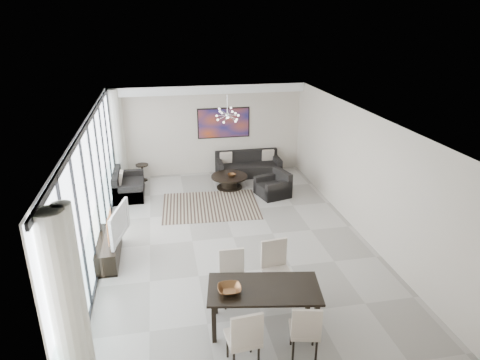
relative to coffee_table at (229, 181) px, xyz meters
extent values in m
cube|color=#A8A39B|center=(-0.43, -3.05, -0.21)|extent=(6.00, 9.00, 0.02)
cube|color=white|center=(-0.43, -3.05, 2.67)|extent=(6.00, 9.00, 0.02)
cube|color=beige|center=(-0.43, 1.44, 1.23)|extent=(6.00, 0.02, 2.90)
cube|color=beige|center=(-0.43, -7.54, 1.23)|extent=(6.00, 0.02, 2.90)
cube|color=beige|center=(2.56, -3.05, 1.23)|extent=(0.02, 9.00, 2.90)
cube|color=white|center=(-3.41, -3.05, 1.23)|extent=(0.01, 8.95, 2.85)
cube|color=black|center=(-3.37, -3.05, 2.63)|extent=(0.04, 8.95, 0.10)
cube|color=black|center=(-3.37, -3.05, -0.19)|extent=(0.04, 8.95, 0.06)
cube|color=black|center=(-3.37, -7.05, 1.23)|extent=(0.04, 0.05, 2.88)
cube|color=black|center=(-3.37, -6.05, 1.23)|extent=(0.04, 0.05, 2.88)
cube|color=black|center=(-3.37, -5.05, 1.23)|extent=(0.04, 0.05, 2.88)
cube|color=black|center=(-3.37, -4.05, 1.23)|extent=(0.04, 0.05, 2.88)
cube|color=black|center=(-3.37, -3.05, 1.23)|extent=(0.04, 0.05, 2.88)
cube|color=black|center=(-3.37, -2.05, 1.23)|extent=(0.04, 0.05, 2.88)
cube|color=black|center=(-3.37, -1.05, 1.23)|extent=(0.04, 0.05, 2.88)
cube|color=black|center=(-3.37, -0.05, 1.23)|extent=(0.04, 0.05, 2.88)
cube|color=black|center=(-3.37, 0.95, 1.23)|extent=(0.04, 0.05, 2.88)
cylinder|color=beige|center=(-3.23, -7.20, 1.23)|extent=(0.36, 0.36, 2.85)
cylinder|color=beige|center=(-3.23, 1.10, 1.23)|extent=(0.36, 0.36, 2.85)
cube|color=white|center=(-0.43, 1.25, 2.55)|extent=(5.98, 0.40, 0.26)
cube|color=#B04218|center=(0.07, 1.42, 1.43)|extent=(1.68, 0.04, 0.98)
cylinder|color=silver|center=(-0.13, -0.55, 2.41)|extent=(0.02, 0.02, 0.55)
sphere|color=silver|center=(-0.13, -0.55, 2.13)|extent=(0.12, 0.12, 0.12)
cube|color=black|center=(-0.73, -1.21, -0.21)|extent=(2.70, 2.14, 0.01)
cylinder|color=black|center=(0.00, 0.00, 0.14)|extent=(1.09, 1.09, 0.04)
cylinder|color=black|center=(0.00, 0.00, -0.05)|extent=(0.48, 0.48, 0.34)
cylinder|color=black|center=(0.00, 0.00, -0.20)|extent=(0.76, 0.76, 0.03)
imported|color=brown|center=(0.06, -0.06, 0.21)|extent=(0.26, 0.26, 0.08)
cube|color=black|center=(0.79, 0.97, -0.03)|extent=(2.05, 0.84, 0.37)
cube|color=black|center=(0.79, 1.31, 0.34)|extent=(2.05, 0.17, 0.37)
cube|color=black|center=(-0.15, 0.97, 0.05)|extent=(0.17, 0.84, 0.54)
cube|color=black|center=(1.74, 0.97, 0.05)|extent=(0.17, 0.84, 0.54)
cube|color=black|center=(-2.93, 0.00, -0.03)|extent=(0.82, 1.46, 0.36)
cube|color=black|center=(-3.26, 0.00, 0.33)|extent=(0.16, 1.46, 0.36)
cube|color=black|center=(-2.93, -0.65, 0.05)|extent=(0.82, 0.16, 0.53)
cube|color=black|center=(-2.93, 0.65, 0.05)|extent=(0.82, 0.16, 0.53)
cube|color=black|center=(1.12, -0.82, -0.04)|extent=(1.00, 1.03, 0.36)
cube|color=black|center=(1.43, -0.74, 0.32)|extent=(0.38, 0.86, 0.36)
cube|color=black|center=(1.03, -0.49, 0.04)|extent=(0.82, 0.37, 0.52)
cube|color=black|center=(1.21, -1.15, 0.04)|extent=(0.82, 0.37, 0.52)
cylinder|color=black|center=(-2.57, 1.10, 0.30)|extent=(0.39, 0.39, 0.04)
cylinder|color=black|center=(-2.57, 1.10, 0.04)|extent=(0.06, 0.06, 0.49)
cylinder|color=black|center=(-2.57, 1.10, -0.20)|extent=(0.27, 0.27, 0.03)
cube|color=black|center=(-3.19, -3.46, 0.02)|extent=(0.42, 1.51, 0.47)
imported|color=gray|center=(-3.03, -3.43, 0.60)|extent=(0.41, 1.20, 0.69)
cube|color=black|center=(-0.47, -6.15, 0.52)|extent=(1.95, 1.20, 0.04)
cube|color=black|center=(-1.33, -6.36, 0.14)|extent=(0.07, 0.07, 0.72)
cube|color=black|center=(-1.21, -5.67, 0.14)|extent=(0.07, 0.07, 0.72)
cube|color=black|center=(0.27, -6.64, 0.14)|extent=(0.07, 0.07, 0.72)
cube|color=black|center=(0.39, -5.94, 0.14)|extent=(0.07, 0.07, 0.72)
cube|color=beige|center=(-0.97, -6.90, 0.26)|extent=(0.52, 0.52, 0.06)
cube|color=beige|center=(-0.95, -7.10, 0.53)|extent=(0.48, 0.09, 0.58)
cylinder|color=black|center=(-1.17, -6.73, 0.01)|extent=(0.04, 0.04, 0.44)
cylinder|color=black|center=(-0.77, -7.07, 0.01)|extent=(0.04, 0.04, 0.44)
cube|color=beige|center=(-0.01, -6.87, 0.22)|extent=(0.53, 0.53, 0.06)
cube|color=beige|center=(-0.06, -7.06, 0.47)|extent=(0.44, 0.14, 0.54)
cylinder|color=black|center=(-0.14, -6.66, -0.01)|extent=(0.04, 0.04, 0.41)
cylinder|color=black|center=(0.12, -7.08, -0.01)|extent=(0.04, 0.04, 0.41)
cube|color=beige|center=(-0.84, -5.43, 0.24)|extent=(0.45, 0.45, 0.06)
cube|color=beige|center=(-0.84, -5.23, 0.49)|extent=(0.45, 0.05, 0.55)
cylinder|color=black|center=(-0.66, -5.60, 0.00)|extent=(0.04, 0.04, 0.42)
cylinder|color=black|center=(-1.02, -5.25, 0.00)|extent=(0.04, 0.04, 0.42)
cube|color=beige|center=(-0.02, -5.40, 0.28)|extent=(0.55, 0.55, 0.06)
cube|color=beige|center=(-0.04, -5.19, 0.56)|extent=(0.50, 0.11, 0.60)
cylinder|color=black|center=(0.19, -5.57, 0.01)|extent=(0.04, 0.04, 0.46)
cylinder|color=black|center=(-0.23, -5.23, 0.01)|extent=(0.04, 0.04, 0.46)
imported|color=brown|center=(-1.04, -6.15, 0.59)|extent=(0.39, 0.39, 0.09)
camera|label=1|loc=(-1.96, -11.78, 4.68)|focal=32.00mm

